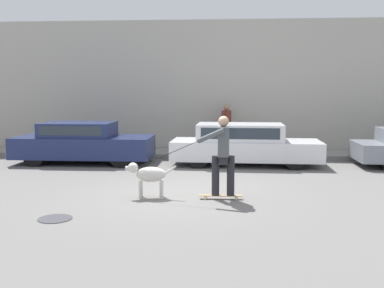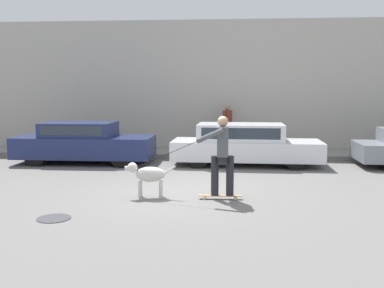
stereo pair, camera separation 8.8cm
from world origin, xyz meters
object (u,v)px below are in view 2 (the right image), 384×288
pedestrian_with_bag (228,125)px  skateboarder (222,152)px  parked_car_1 (245,145)px  dog (148,175)px  parked_car_0 (84,143)px

pedestrian_with_bag → skateboarder: bearing=-61.3°
parked_car_1 → dog: parked_car_1 is taller
parked_car_0 → parked_car_1: 5.07m
parked_car_1 → dog: size_ratio=4.20×
skateboarder → pedestrian_with_bag: pedestrian_with_bag is taller
parked_car_1 → pedestrian_with_bag: pedestrian_with_bag is taller
dog → skateboarder: (1.58, -0.03, 0.50)m
dog → pedestrian_with_bag: bearing=-108.1°
parked_car_1 → dog: bearing=-114.9°
parked_car_1 → skateboarder: size_ratio=1.96×
dog → pedestrian_with_bag: pedestrian_with_bag is taller
parked_car_0 → pedestrian_with_bag: pedestrian_with_bag is taller
skateboarder → pedestrian_with_bag: bearing=-91.9°
skateboarder → pedestrian_with_bag: size_ratio=1.42×
dog → parked_car_1: bearing=-120.8°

